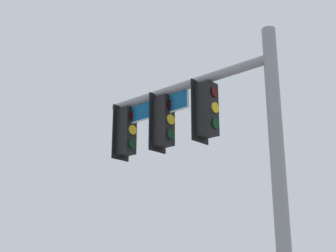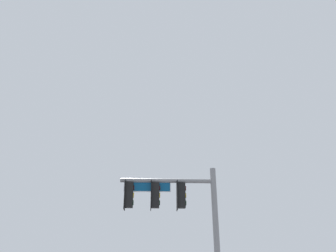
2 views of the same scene
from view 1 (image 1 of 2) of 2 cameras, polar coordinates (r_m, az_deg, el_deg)
The scene contains 1 object.
signal_pole_near at distance 9.38m, azimuth 4.12°, elevation -0.82°, with size 4.36×0.82×5.69m.
Camera 1 is at (-8.10, -0.50, 1.33)m, focal length 50.00 mm.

